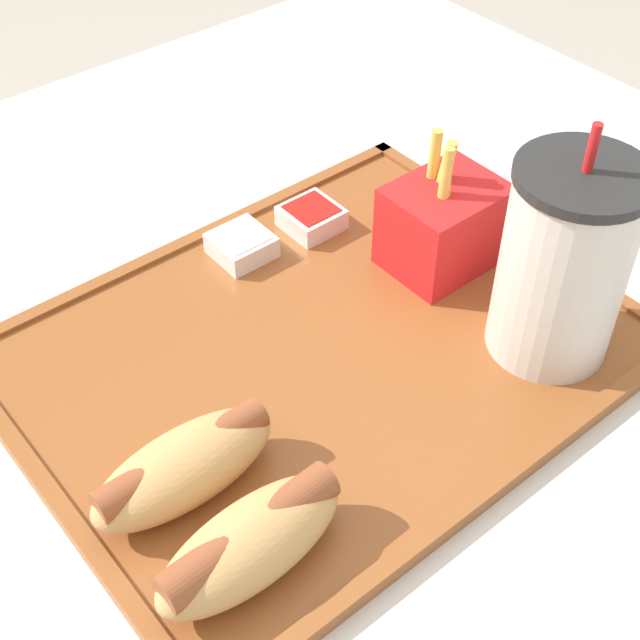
# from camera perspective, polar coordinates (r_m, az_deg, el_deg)

# --- Properties ---
(dining_table) EXTENTS (1.09, 1.09, 0.75)m
(dining_table) POSITION_cam_1_polar(r_m,az_deg,el_deg) (0.98, 0.41, -19.00)
(dining_table) COLOR beige
(dining_table) RESTS_ON ground_plane
(food_tray) EXTENTS (0.45, 0.36, 0.01)m
(food_tray) POSITION_cam_1_polar(r_m,az_deg,el_deg) (0.68, 0.00, -2.09)
(food_tray) COLOR brown
(food_tray) RESTS_ON dining_table
(soda_cup) EXTENTS (0.10, 0.10, 0.19)m
(soda_cup) POSITION_cam_1_polar(r_m,az_deg,el_deg) (0.66, 15.34, 3.53)
(soda_cup) COLOR silver
(soda_cup) RESTS_ON food_tray
(hot_dog_far) EXTENTS (0.13, 0.06, 0.05)m
(hot_dog_far) POSITION_cam_1_polar(r_m,az_deg,el_deg) (0.55, -4.47, -13.99)
(hot_dog_far) COLOR tan
(hot_dog_far) RESTS_ON food_tray
(hot_dog_near) EXTENTS (0.13, 0.05, 0.05)m
(hot_dog_near) POSITION_cam_1_polar(r_m,az_deg,el_deg) (0.58, -8.70, -9.24)
(hot_dog_near) COLOR tan
(hot_dog_near) RESTS_ON food_tray
(fries_carton) EXTENTS (0.09, 0.07, 0.12)m
(fries_carton) POSITION_cam_1_polar(r_m,az_deg,el_deg) (0.74, 7.89, 6.11)
(fries_carton) COLOR red
(fries_carton) RESTS_ON food_tray
(sauce_cup_mayo) EXTENTS (0.05, 0.05, 0.02)m
(sauce_cup_mayo) POSITION_cam_1_polar(r_m,az_deg,el_deg) (0.76, -5.04, 4.83)
(sauce_cup_mayo) COLOR silver
(sauce_cup_mayo) RESTS_ON food_tray
(sauce_cup_ketchup) EXTENTS (0.05, 0.05, 0.02)m
(sauce_cup_ketchup) POSITION_cam_1_polar(r_m,az_deg,el_deg) (0.79, -0.55, 6.61)
(sauce_cup_ketchup) COLOR silver
(sauce_cup_ketchup) RESTS_ON food_tray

